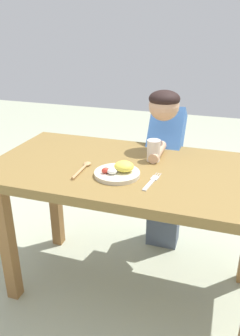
% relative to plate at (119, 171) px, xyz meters
% --- Properties ---
extents(ground_plane, '(8.00, 8.00, 0.00)m').
position_rel_plate_xyz_m(ground_plane, '(0.04, 0.11, -0.76)').
color(ground_plane, '#A9B095').
extents(dining_table, '(1.41, 0.72, 0.74)m').
position_rel_plate_xyz_m(dining_table, '(0.04, 0.11, -0.11)').
color(dining_table, olive).
rests_on(dining_table, ground_plane).
extents(plate, '(0.21, 0.21, 0.07)m').
position_rel_plate_xyz_m(plate, '(0.00, 0.00, 0.00)').
color(plate, beige).
rests_on(plate, dining_table).
extents(fork, '(0.04, 0.19, 0.01)m').
position_rel_plate_xyz_m(fork, '(0.16, -0.02, -0.02)').
color(fork, silver).
rests_on(fork, dining_table).
extents(spoon, '(0.04, 0.20, 0.01)m').
position_rel_plate_xyz_m(spoon, '(-0.18, 0.01, -0.01)').
color(spoon, tan).
rests_on(spoon, dining_table).
extents(drinking_cup, '(0.07, 0.07, 0.11)m').
position_rel_plate_xyz_m(drinking_cup, '(0.11, 0.22, 0.03)').
color(drinking_cup, silver).
rests_on(drinking_cup, dining_table).
extents(person, '(0.20, 0.49, 1.06)m').
position_rel_plate_xyz_m(person, '(0.12, 0.53, -0.20)').
color(person, '#4B5668').
rests_on(person, ground_plane).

